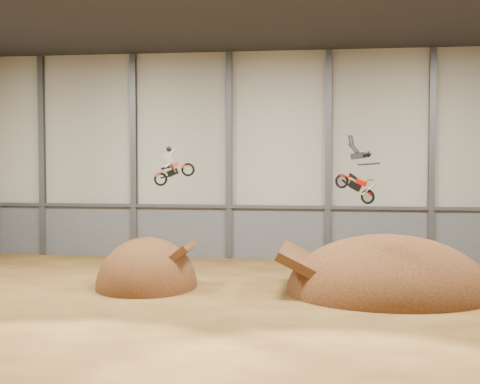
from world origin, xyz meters
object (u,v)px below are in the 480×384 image
object	(u,v)px
takeoff_ramp	(147,287)
fmx_rider_a	(177,162)
fmx_rider_b	(352,169)
landing_ramp	(388,293)

from	to	relation	value
takeoff_ramp	fmx_rider_a	size ratio (longest dim) A/B	2.86
fmx_rider_b	fmx_rider_a	bearing A→B (deg)	-161.49
landing_ramp	fmx_rider_b	distance (m)	7.02
landing_ramp	fmx_rider_a	world-z (taller)	fmx_rider_a
takeoff_ramp	fmx_rider_a	distance (m)	6.97
takeoff_ramp	fmx_rider_a	world-z (taller)	fmx_rider_a
fmx_rider_a	takeoff_ramp	bearing A→B (deg)	140.35
takeoff_ramp	landing_ramp	distance (m)	12.55
takeoff_ramp	landing_ramp	bearing A→B (deg)	0.67
landing_ramp	fmx_rider_b	world-z (taller)	fmx_rider_b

